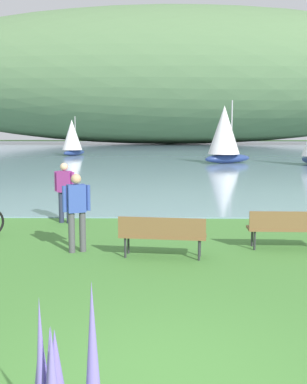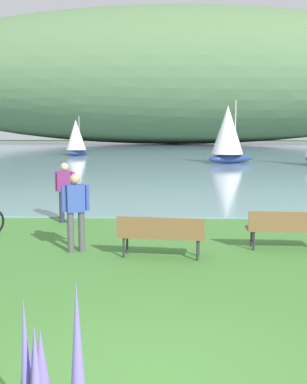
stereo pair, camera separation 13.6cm
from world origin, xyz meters
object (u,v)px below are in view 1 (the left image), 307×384
(person_at_shoreline, at_px, (65,189))
(person_on_the_grass, at_px, (77,208))
(park_bench_near_camera, at_px, (162,233))
(park_bench_further_along, at_px, (289,226))
(sailboat_mid_bay, at_px, (72,137))
(sailboat_nearest_to_shore, at_px, (225,134))

(person_at_shoreline, bearing_deg, person_on_the_grass, -74.11)
(park_bench_near_camera, xyz_separation_m, person_on_the_grass, (-1.85, 0.44, 0.46))
(park_bench_further_along, xyz_separation_m, sailboat_mid_bay, (-11.33, 34.97, 1.27))
(person_at_shoreline, distance_m, person_on_the_grass, 3.31)
(park_bench_further_along, distance_m, person_at_shoreline, 6.28)
(sailboat_nearest_to_shore, bearing_deg, sailboat_mid_bay, 143.90)
(park_bench_near_camera, bearing_deg, person_on_the_grass, 166.46)
(person_on_the_grass, bearing_deg, sailboat_mid_bay, 100.71)
(person_on_the_grass, xyz_separation_m, sailboat_mid_bay, (-6.67, 35.28, 0.81))
(person_at_shoreline, distance_m, sailboat_nearest_to_shore, 23.70)
(person_at_shoreline, height_order, person_on_the_grass, same)
(sailboat_mid_bay, bearing_deg, sailboat_nearest_to_shore, -36.10)
(person_on_the_grass, height_order, sailboat_mid_bay, sailboat_mid_bay)
(park_bench_further_along, bearing_deg, person_on_the_grass, -176.21)
(person_on_the_grass, relative_size, sailboat_nearest_to_shore, 0.37)
(sailboat_nearest_to_shore, bearing_deg, person_on_the_grass, -104.26)
(park_bench_near_camera, xyz_separation_m, sailboat_nearest_to_shore, (4.67, 26.10, 1.72))
(park_bench_further_along, bearing_deg, sailboat_nearest_to_shore, 85.79)
(park_bench_further_along, height_order, person_on_the_grass, person_on_the_grass)
(person_on_the_grass, xyz_separation_m, sailboat_nearest_to_shore, (6.52, 25.66, 1.26))
(person_on_the_grass, bearing_deg, sailboat_nearest_to_shore, 75.74)
(sailboat_nearest_to_shore, xyz_separation_m, sailboat_mid_bay, (-13.19, 9.62, -0.45))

